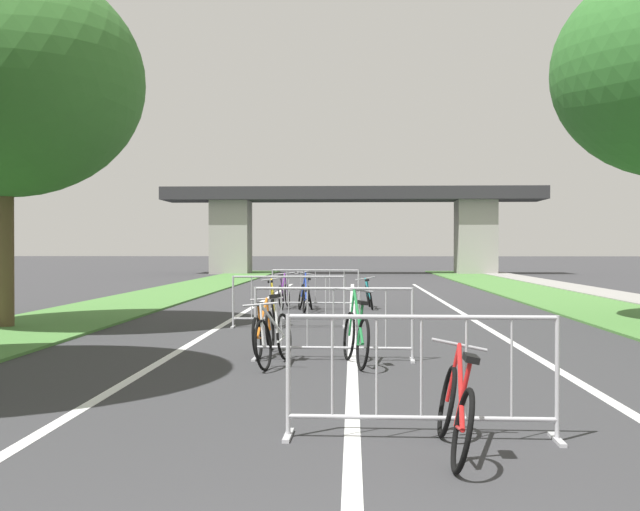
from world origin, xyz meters
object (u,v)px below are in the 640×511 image
object	(u,v)px
bicycle_orange_0	(264,331)
bicycle_purple_4	(284,294)
bicycle_yellow_2	(274,307)
bicycle_blue_1	(304,297)
bicycle_white_6	(274,337)
bicycle_teal_7	(369,296)
bicycle_black_3	(308,294)
crowd_barrier_nearest	(421,378)
crowd_barrier_third	(289,302)
crowd_barrier_fourth	(315,290)
bicycle_green_8	(356,337)
tree_left_pine_far	(5,81)
crowd_barrier_second	(333,324)
bicycle_red_5	(455,410)

from	to	relation	value
bicycle_orange_0	bicycle_purple_4	xyz separation A→B (m)	(-0.49, 9.04, 0.02)
bicycle_orange_0	bicycle_yellow_2	bearing A→B (deg)	97.63
bicycle_blue_1	bicycle_white_6	world-z (taller)	bicycle_blue_1
bicycle_white_6	bicycle_teal_7	world-z (taller)	bicycle_white_6
bicycle_blue_1	bicycle_purple_4	distance (m)	1.17
bicycle_blue_1	bicycle_white_6	distance (m)	9.11
bicycle_black_3	bicycle_blue_1	bearing A→B (deg)	-98.56
bicycle_white_6	bicycle_yellow_2	bearing A→B (deg)	-73.56
crowd_barrier_nearest	bicycle_white_6	world-z (taller)	crowd_barrier_nearest
crowd_barrier_third	crowd_barrier_fourth	size ratio (longest dim) A/B	1.00
bicycle_orange_0	bicycle_green_8	bearing A→B (deg)	-32.50
bicycle_black_3	tree_left_pine_far	bearing A→B (deg)	-141.64
bicycle_purple_4	bicycle_green_8	bearing A→B (deg)	-74.63
tree_left_pine_far	bicycle_white_6	size ratio (longest dim) A/B	4.37
tree_left_pine_far	crowd_barrier_third	bearing A→B (deg)	4.77
bicycle_teal_7	crowd_barrier_third	bearing A→B (deg)	-111.67
tree_left_pine_far	bicycle_purple_4	xyz separation A→B (m)	(5.08, 5.51, -4.58)
bicycle_purple_4	crowd_barrier_nearest	bearing A→B (deg)	-75.58
bicycle_green_8	bicycle_teal_7	bearing A→B (deg)	76.93
bicycle_blue_1	bicycle_black_3	distance (m)	0.99
crowd_barrier_third	bicycle_yellow_2	world-z (taller)	crowd_barrier_third
crowd_barrier_second	bicycle_yellow_2	world-z (taller)	crowd_barrier_second
crowd_barrier_third	bicycle_orange_0	size ratio (longest dim) A/B	1.40
bicycle_purple_4	bicycle_white_6	xyz separation A→B (m)	(0.75, -10.12, 0.01)
bicycle_teal_7	crowd_barrier_nearest	bearing A→B (deg)	-92.18
bicycle_orange_0	bicycle_green_8	xyz separation A→B (m)	(1.39, -1.03, 0.05)
bicycle_yellow_2	bicycle_black_3	size ratio (longest dim) A/B	1.00
bicycle_black_3	bicycle_green_8	world-z (taller)	bicycle_green_8
crowd_barrier_third	bicycle_orange_0	xyz separation A→B (m)	(-0.05, -4.00, -0.17)
bicycle_orange_0	bicycle_blue_1	size ratio (longest dim) A/B	0.97
crowd_barrier_second	bicycle_red_5	bearing A→B (deg)	-78.01
bicycle_white_6	bicycle_teal_7	xyz separation A→B (m)	(1.52, 10.13, -0.04)
crowd_barrier_nearest	bicycle_yellow_2	world-z (taller)	crowd_barrier_nearest
bicycle_red_5	bicycle_white_6	xyz separation A→B (m)	(-1.88, 4.56, 0.03)
bicycle_black_3	bicycle_red_5	world-z (taller)	bicycle_black_3
crowd_barrier_fourth	bicycle_black_3	bearing A→B (deg)	115.58
bicycle_yellow_2	bicycle_green_8	xyz separation A→B (m)	(1.68, -5.47, 0.02)
tree_left_pine_far	bicycle_yellow_2	bearing A→B (deg)	9.86
crowd_barrier_fourth	bicycle_yellow_2	xyz separation A→B (m)	(-0.66, -4.13, -0.14)
bicycle_blue_1	bicycle_orange_0	bearing A→B (deg)	-101.14
tree_left_pine_far	bicycle_orange_0	bearing A→B (deg)	-32.36
bicycle_purple_4	crowd_barrier_third	bearing A→B (deg)	-79.11
bicycle_red_5	bicycle_green_8	bearing A→B (deg)	100.23
crowd_barrier_nearest	bicycle_yellow_2	xyz separation A→B (m)	(-2.21, 9.61, -0.14)
bicycle_orange_0	bicycle_purple_4	world-z (taller)	bicycle_purple_4
crowd_barrier_nearest	bicycle_white_6	distance (m)	4.41
crowd_barrier_fourth	bicycle_purple_4	size ratio (longest dim) A/B	1.45
tree_left_pine_far	bicycle_blue_1	distance (m)	8.57
crowd_barrier_fourth	crowd_barrier_nearest	bearing A→B (deg)	-83.57
tree_left_pine_far	bicycle_white_6	bearing A→B (deg)	-38.32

